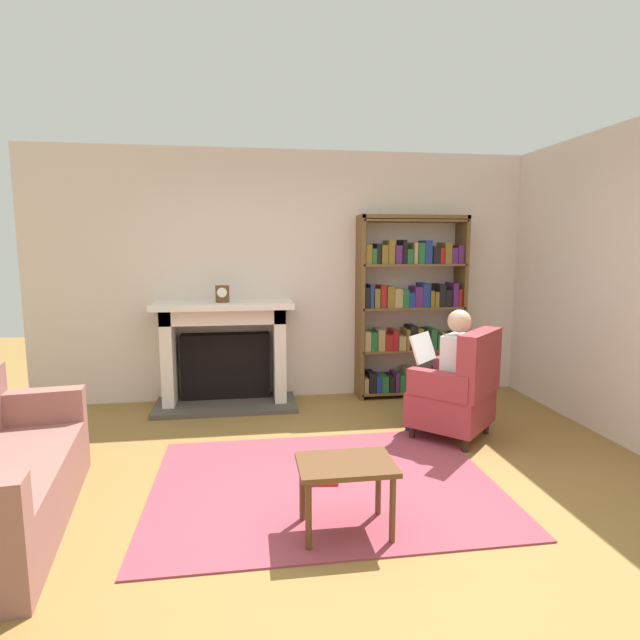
{
  "coord_description": "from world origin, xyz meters",
  "views": [
    {
      "loc": [
        -0.52,
        -3.04,
        1.67
      ],
      "look_at": [
        0.1,
        1.2,
        1.05
      ],
      "focal_mm": 28.41,
      "sensor_mm": 36.0,
      "label": 1
    }
  ],
  "objects": [
    {
      "name": "fireplace",
      "position": [
        -0.75,
        2.3,
        0.59
      ],
      "size": [
        1.46,
        0.64,
        1.11
      ],
      "color": "#4C4742",
      "rests_on": "ground"
    },
    {
      "name": "armchair_reading",
      "position": [
        1.29,
        1.01,
        0.42
      ],
      "size": [
        0.89,
        0.89,
        0.97
      ],
      "rotation": [
        0.0,
        0.0,
        3.93
      ],
      "color": "#331E14",
      "rests_on": "ground"
    },
    {
      "name": "back_wall",
      "position": [
        0.0,
        2.55,
        1.35
      ],
      "size": [
        5.6,
        0.1,
        2.7
      ],
      "primitive_type": "cube",
      "color": "beige",
      "rests_on": "ground"
    },
    {
      "name": "mantel_clock",
      "position": [
        -0.76,
        2.2,
        1.2
      ],
      "size": [
        0.14,
        0.14,
        0.17
      ],
      "color": "brown",
      "rests_on": "fireplace"
    },
    {
      "name": "seated_reader",
      "position": [
        1.21,
        1.1,
        0.62
      ],
      "size": [
        0.58,
        0.58,
        1.14
      ],
      "rotation": [
        0.0,
        0.0,
        3.93
      ],
      "color": "silver",
      "rests_on": "ground"
    },
    {
      "name": "side_wall_right",
      "position": [
        2.65,
        1.25,
        1.35
      ],
      "size": [
        0.1,
        5.2,
        2.7
      ],
      "primitive_type": "cube",
      "color": "beige",
      "rests_on": "ground"
    },
    {
      "name": "bookshelf",
      "position": [
        1.28,
        2.33,
        0.98
      ],
      "size": [
        1.19,
        0.32,
        2.01
      ],
      "color": "brown",
      "rests_on": "ground"
    },
    {
      "name": "ground",
      "position": [
        0.0,
        0.0,
        0.0
      ],
      "size": [
        14.0,
        14.0,
        0.0
      ],
      "primitive_type": "plane",
      "color": "olive"
    },
    {
      "name": "side_table",
      "position": [
        0.03,
        -0.31,
        0.37
      ],
      "size": [
        0.56,
        0.39,
        0.43
      ],
      "color": "brown",
      "rests_on": "ground"
    },
    {
      "name": "area_rug",
      "position": [
        0.0,
        0.3,
        0.01
      ],
      "size": [
        2.4,
        1.8,
        0.01
      ],
      "primitive_type": "cube",
      "color": "#963D4B",
      "rests_on": "ground"
    },
    {
      "name": "scattered_books",
      "position": [
        0.03,
        0.4,
        0.03
      ],
      "size": [
        0.33,
        0.31,
        0.03
      ],
      "color": "red",
      "rests_on": "area_rug"
    }
  ]
}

